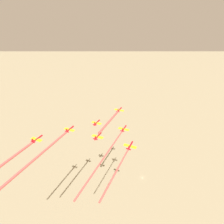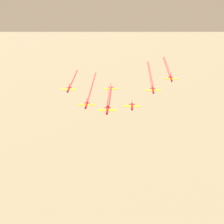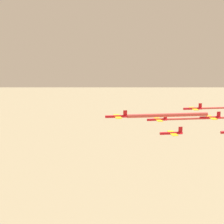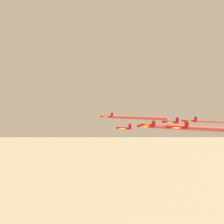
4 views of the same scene
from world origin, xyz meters
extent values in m
cylinder|color=red|center=(29.18, -30.68, 105.84)|extent=(7.42, 4.05, 0.94)
cube|color=yellow|center=(29.65, -30.89, 105.84)|extent=(4.85, 7.42, 0.15)
cube|color=red|center=(32.07, -31.99, 107.02)|extent=(1.30, 0.68, 1.89)
cube|color=red|center=(32.07, -31.99, 105.84)|extent=(1.99, 2.89, 0.10)
cylinder|color=red|center=(40.63, -46.93, 101.72)|extent=(7.42, 4.05, 0.94)
cube|color=yellow|center=(41.10, -47.15, 101.72)|extent=(4.85, 7.42, 0.15)
cube|color=red|center=(43.53, -48.24, 102.90)|extent=(1.30, 0.68, 1.89)
cube|color=red|center=(43.53, -48.24, 101.72)|extent=(1.99, 2.89, 0.10)
cylinder|color=red|center=(48.95, -28.57, 102.10)|extent=(7.42, 4.05, 0.94)
cube|color=yellow|center=(49.42, -28.78, 102.10)|extent=(4.85, 7.42, 0.15)
cube|color=red|center=(51.84, -29.88, 103.28)|extent=(1.30, 0.68, 1.89)
cube|color=red|center=(51.84, -29.88, 102.10)|extent=(1.99, 2.89, 0.10)
cylinder|color=red|center=(60.40, -44.82, 104.50)|extent=(7.42, 4.05, 0.94)
cube|color=yellow|center=(60.87, -45.04, 104.50)|extent=(4.85, 7.42, 0.15)
cube|color=red|center=(63.30, -46.13, 105.68)|extent=(1.30, 0.68, 1.89)
cube|color=red|center=(63.30, -46.13, 104.50)|extent=(1.99, 2.89, 0.10)
cylinder|color=red|center=(68.72, -26.46, 104.05)|extent=(7.42, 4.05, 0.94)
cube|color=yellow|center=(69.19, -26.67, 104.05)|extent=(4.85, 7.42, 0.15)
cube|color=red|center=(71.62, -27.77, 105.23)|extent=(1.30, 0.68, 1.89)
cube|color=red|center=(71.62, -27.77, 104.05)|extent=(1.99, 2.89, 0.10)
cylinder|color=#D84C47|center=(46.06, -38.33, 105.84)|extent=(27.28, 13.34, 1.36)
camera|label=1|loc=(144.64, -37.22, 165.88)|focal=28.00mm
camera|label=2|loc=(-124.00, 30.13, 164.24)|focal=70.00mm
camera|label=3|loc=(-51.34, -156.57, 136.72)|focal=70.00mm
camera|label=4|loc=(64.36, -179.62, 113.09)|focal=50.00mm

